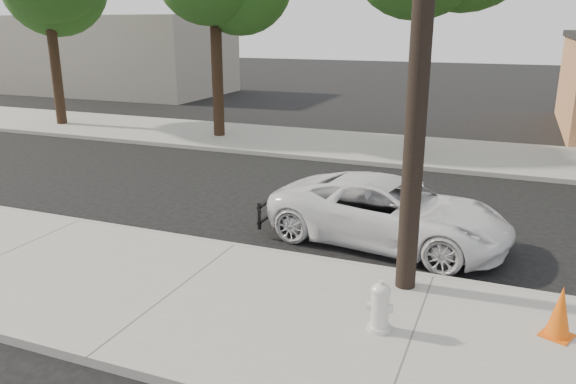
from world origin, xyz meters
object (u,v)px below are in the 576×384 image
at_px(utility_pole, 423,9).
at_px(traffic_cone, 560,312).
at_px(police_cruiser, 389,212).
at_px(fire_hydrant, 380,308).

distance_m(utility_pole, traffic_cone, 4.85).
height_order(utility_pole, police_cruiser, utility_pole).
relative_size(police_cruiser, traffic_cone, 6.40).
bearing_deg(utility_pole, traffic_cone, -19.04).
bearing_deg(police_cruiser, traffic_cone, -126.26).
bearing_deg(traffic_cone, utility_pole, 160.96).
xyz_separation_m(utility_pole, fire_hydrant, (-0.08, -1.60, -4.19)).
xyz_separation_m(police_cruiser, fire_hydrant, (0.70, -3.83, -0.19)).
xyz_separation_m(utility_pole, traffic_cone, (2.35, -0.81, -4.17)).
height_order(police_cruiser, fire_hydrant, police_cruiser).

